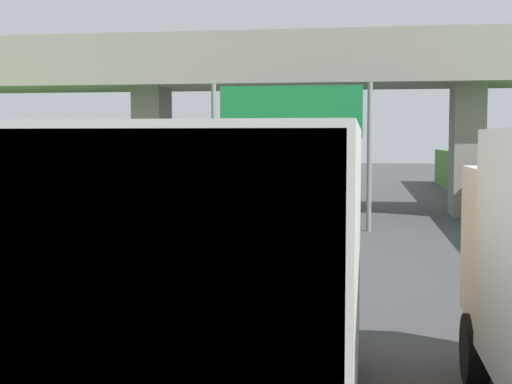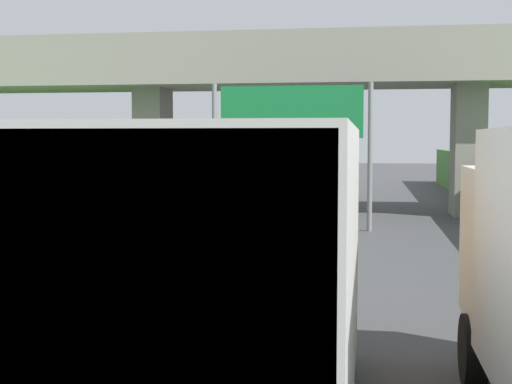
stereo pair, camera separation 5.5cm
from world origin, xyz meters
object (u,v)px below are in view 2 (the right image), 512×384
truck_orange (243,274)px  car_silver (291,182)px  overhead_highway_sign (291,122)px  speed_limit_sign (7,204)px

truck_orange → car_silver: (-3.03, 33.47, -1.08)m
overhead_highway_sign → car_silver: size_ratio=1.43×
overhead_highway_sign → truck_orange: (1.50, -18.89, -2.02)m
car_silver → overhead_highway_sign: bearing=-84.0°
truck_orange → car_silver: 33.62m
truck_orange → car_silver: size_ratio=1.78×
overhead_highway_sign → truck_orange: 19.06m
truck_orange → car_silver: truck_orange is taller
speed_limit_sign → truck_orange: (8.90, -11.84, 0.46)m
overhead_highway_sign → truck_orange: bearing=-85.4°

